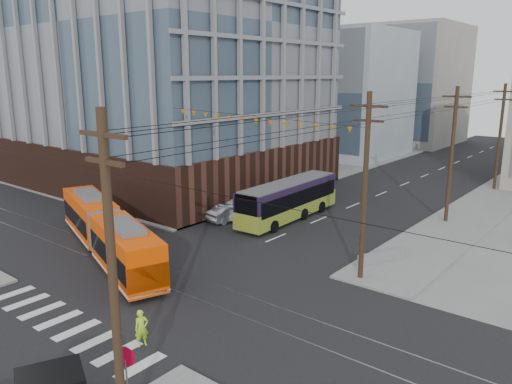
% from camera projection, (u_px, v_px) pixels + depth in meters
% --- Properties ---
extents(ground, '(160.00, 160.00, 0.00)m').
position_uv_depth(ground, '(119.00, 304.00, 26.55)').
color(ground, slate).
extents(office_building, '(30.00, 25.00, 28.60)m').
position_uv_depth(office_building, '(164.00, 51.00, 54.10)').
color(office_building, '#381E16').
rests_on(office_building, ground).
extents(bg_bldg_nw_near, '(18.00, 16.00, 18.00)m').
position_uv_depth(bg_bldg_nw_near, '(337.00, 94.00, 74.24)').
color(bg_bldg_nw_near, '#8C99A5').
rests_on(bg_bldg_nw_near, ground).
extents(bg_bldg_nw_far, '(16.00, 18.00, 20.00)m').
position_uv_depth(bg_bldg_nw_far, '(410.00, 85.00, 87.33)').
color(bg_bldg_nw_far, gray).
rests_on(bg_bldg_nw_far, ground).
extents(utility_pole_near, '(0.30, 0.30, 11.00)m').
position_uv_depth(utility_pole_near, '(113.00, 285.00, 15.54)').
color(utility_pole_near, black).
rests_on(utility_pole_near, ground).
extents(streetcar, '(16.72, 8.11, 3.26)m').
position_uv_depth(streetcar, '(107.00, 232.00, 33.34)').
color(streetcar, '#F84803').
rests_on(streetcar, ground).
extents(city_bus, '(2.85, 11.71, 3.30)m').
position_uv_depth(city_bus, '(289.00, 200.00, 41.78)').
color(city_bus, '#211431').
rests_on(city_bus, ground).
extents(parked_car_silver, '(2.07, 4.42, 1.40)m').
position_uv_depth(parked_car_silver, '(231.00, 212.00, 41.44)').
color(parked_car_silver, '#ADB0C5').
rests_on(parked_car_silver, ground).
extents(parked_car_white, '(3.36, 5.60, 1.52)m').
position_uv_depth(parked_car_white, '(240.00, 207.00, 42.81)').
color(parked_car_white, silver).
rests_on(parked_car_white, ground).
extents(parked_car_grey, '(3.46, 5.37, 1.38)m').
position_uv_depth(parked_car_grey, '(279.00, 197.00, 46.59)').
color(parked_car_grey, '#545561').
rests_on(parked_car_grey, ground).
extents(pedestrian, '(0.61, 0.73, 1.71)m').
position_uv_depth(pedestrian, '(142.00, 328.00, 22.26)').
color(pedestrian, '#B5E82A').
rests_on(pedestrian, ground).
extents(jersey_barrier, '(2.17, 3.62, 0.72)m').
position_uv_depth(jersey_barrier, '(382.00, 257.00, 32.28)').
color(jersey_barrier, slate).
rests_on(jersey_barrier, ground).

